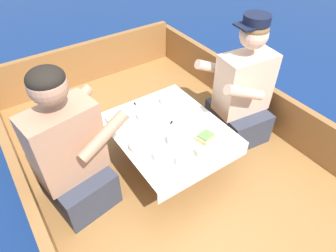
% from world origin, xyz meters
% --- Properties ---
extents(ground_plane, '(60.00, 60.00, 0.00)m').
position_xyz_m(ground_plane, '(0.00, 0.00, 0.00)').
color(ground_plane, navy).
extents(boat_deck, '(1.97, 3.11, 0.25)m').
position_xyz_m(boat_deck, '(0.00, 0.00, 0.12)').
color(boat_deck, '#9E6B38').
rests_on(boat_deck, ground_plane).
extents(gunwale_port, '(0.06, 3.11, 0.36)m').
position_xyz_m(gunwale_port, '(-0.96, 0.00, 0.42)').
color(gunwale_port, '#936033').
rests_on(gunwale_port, boat_deck).
extents(gunwale_starboard, '(0.06, 3.11, 0.36)m').
position_xyz_m(gunwale_starboard, '(0.96, 0.00, 0.42)').
color(gunwale_starboard, '#936033').
rests_on(gunwale_starboard, boat_deck).
extents(bow_coaming, '(1.85, 0.06, 0.41)m').
position_xyz_m(bow_coaming, '(0.00, 1.52, 0.45)').
color(bow_coaming, '#936033').
rests_on(bow_coaming, boat_deck).
extents(cockpit_table, '(0.71, 0.83, 0.35)m').
position_xyz_m(cockpit_table, '(0.00, 0.10, 0.56)').
color(cockpit_table, '#B2B2B7').
rests_on(cockpit_table, boat_deck).
extents(person_port, '(0.57, 0.51, 0.99)m').
position_xyz_m(person_port, '(-0.65, 0.18, 0.65)').
color(person_port, '#333847').
rests_on(person_port, boat_deck).
extents(person_starboard, '(0.56, 0.50, 1.00)m').
position_xyz_m(person_starboard, '(0.65, 0.06, 0.64)').
color(person_starboard, '#333847').
rests_on(person_starboard, boat_deck).
extents(plate_sandwich, '(0.19, 0.19, 0.01)m').
position_xyz_m(plate_sandwich, '(0.13, -0.14, 0.60)').
color(plate_sandwich, white).
rests_on(plate_sandwich, cockpit_table).
extents(plate_bread, '(0.22, 0.22, 0.01)m').
position_xyz_m(plate_bread, '(0.18, 0.12, 0.60)').
color(plate_bread, white).
rests_on(plate_bread, cockpit_table).
extents(sandwich, '(0.13, 0.11, 0.05)m').
position_xyz_m(sandwich, '(0.13, -0.14, 0.62)').
color(sandwich, tan).
rests_on(sandwich, plate_sandwich).
extents(bowl_port_near, '(0.14, 0.14, 0.04)m').
position_xyz_m(bowl_port_near, '(-0.25, 0.37, 0.61)').
color(bowl_port_near, white).
rests_on(bowl_port_near, cockpit_table).
extents(bowl_starboard_near, '(0.15, 0.15, 0.04)m').
position_xyz_m(bowl_starboard_near, '(-0.06, 0.27, 0.61)').
color(bowl_starboard_near, white).
rests_on(bowl_starboard_near, cockpit_table).
extents(bowl_center_far, '(0.11, 0.11, 0.04)m').
position_xyz_m(bowl_center_far, '(0.16, 0.34, 0.61)').
color(bowl_center_far, white).
rests_on(bowl_center_far, cockpit_table).
extents(bowl_port_far, '(0.12, 0.12, 0.04)m').
position_xyz_m(bowl_port_far, '(-0.26, 0.04, 0.61)').
color(bowl_port_far, white).
rests_on(bowl_port_far, cockpit_table).
extents(coffee_cup_port, '(0.09, 0.06, 0.06)m').
position_xyz_m(coffee_cup_port, '(-0.12, -0.23, 0.62)').
color(coffee_cup_port, white).
rests_on(coffee_cup_port, cockpit_table).
extents(coffee_cup_starboard, '(0.09, 0.07, 0.07)m').
position_xyz_m(coffee_cup_starboard, '(-0.21, -0.11, 0.63)').
color(coffee_cup_starboard, white).
rests_on(coffee_cup_starboard, cockpit_table).
extents(coffee_cup_center, '(0.10, 0.08, 0.06)m').
position_xyz_m(coffee_cup_center, '(-0.05, -0.04, 0.63)').
color(coffee_cup_center, white).
rests_on(coffee_cup_center, cockpit_table).
extents(tin_can, '(0.07, 0.07, 0.05)m').
position_xyz_m(tin_can, '(0.02, -0.23, 0.62)').
color(tin_can, silver).
rests_on(tin_can, cockpit_table).
extents(utensil_knife_port, '(0.05, 0.17, 0.00)m').
position_xyz_m(utensil_knife_port, '(0.07, 0.32, 0.59)').
color(utensil_knife_port, silver).
rests_on(utensil_knife_port, cockpit_table).
extents(utensil_spoon_starboard, '(0.05, 0.17, 0.01)m').
position_xyz_m(utensil_spoon_starboard, '(-0.03, -0.10, 0.59)').
color(utensil_spoon_starboard, silver).
rests_on(utensil_spoon_starboard, cockpit_table).
extents(utensil_fork_starboard, '(0.16, 0.11, 0.00)m').
position_xyz_m(utensil_fork_starboard, '(0.01, 0.11, 0.59)').
color(utensil_fork_starboard, silver).
rests_on(utensil_fork_starboard, cockpit_table).
extents(utensil_fork_port, '(0.05, 0.17, 0.00)m').
position_xyz_m(utensil_fork_port, '(-0.06, 0.42, 0.59)').
color(utensil_fork_port, silver).
rests_on(utensil_fork_port, cockpit_table).
extents(utensil_spoon_port, '(0.17, 0.07, 0.01)m').
position_xyz_m(utensil_spoon_port, '(-0.17, 0.21, 0.59)').
color(utensil_spoon_port, silver).
rests_on(utensil_spoon_port, cockpit_table).
extents(utensil_knife_starboard, '(0.17, 0.02, 0.00)m').
position_xyz_m(utensil_knife_starboard, '(0.06, 0.43, 0.59)').
color(utensil_knife_starboard, silver).
rests_on(utensil_knife_starboard, cockpit_table).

